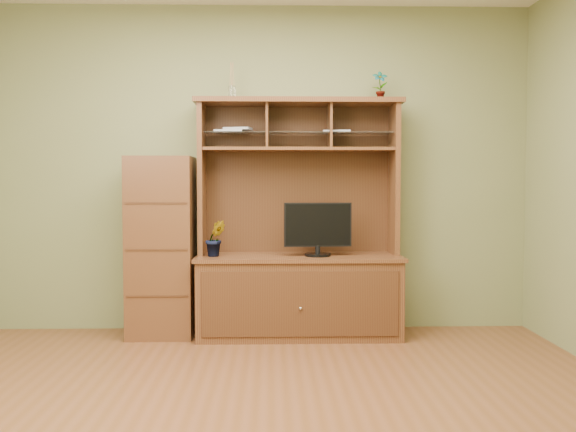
{
  "coord_description": "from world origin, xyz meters",
  "views": [
    {
      "loc": [
        0.09,
        -3.39,
        1.23
      ],
      "look_at": [
        0.21,
        1.2,
        0.99
      ],
      "focal_mm": 40.0,
      "sensor_mm": 36.0,
      "label": 1
    }
  ],
  "objects": [
    {
      "name": "room",
      "position": [
        0.0,
        0.0,
        1.35
      ],
      "size": [
        4.54,
        4.04,
        2.74
      ],
      "color": "brown",
      "rests_on": "ground"
    },
    {
      "name": "media_hutch",
      "position": [
        0.31,
        1.73,
        0.52
      ],
      "size": [
        1.66,
        0.61,
        1.9
      ],
      "color": "#422012",
      "rests_on": "room"
    },
    {
      "name": "monitor",
      "position": [
        0.46,
        1.65,
        0.87
      ],
      "size": [
        0.53,
        0.21,
        0.42
      ],
      "rotation": [
        0.0,
        0.0,
        0.06
      ],
      "color": "black",
      "rests_on": "media_hutch"
    },
    {
      "name": "orchid_plant",
      "position": [
        -0.35,
        1.65,
        0.79
      ],
      "size": [
        0.18,
        0.16,
        0.29
      ],
      "primitive_type": "imported",
      "rotation": [
        0.0,
        0.0,
        0.25
      ],
      "color": "#28551D",
      "rests_on": "media_hutch"
    },
    {
      "name": "top_plant",
      "position": [
        0.97,
        1.8,
        2.02
      ],
      "size": [
        0.13,
        0.09,
        0.24
      ],
      "primitive_type": "imported",
      "rotation": [
        0.0,
        0.0,
        -0.04
      ],
      "color": "#2B6021",
      "rests_on": "media_hutch"
    },
    {
      "name": "reed_diffuser",
      "position": [
        -0.22,
        1.8,
        2.02
      ],
      "size": [
        0.06,
        0.06,
        0.29
      ],
      "color": "silver",
      "rests_on": "media_hutch"
    },
    {
      "name": "magazines",
      "position": [
        0.06,
        1.8,
        1.65
      ],
      "size": [
        1.11,
        0.2,
        0.04
      ],
      "color": "#A2A2A6",
      "rests_on": "media_hutch"
    },
    {
      "name": "side_cabinet",
      "position": [
        -0.79,
        1.75,
        0.72
      ],
      "size": [
        0.51,
        0.47,
        1.44
      ],
      "color": "#422012",
      "rests_on": "room"
    }
  ]
}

